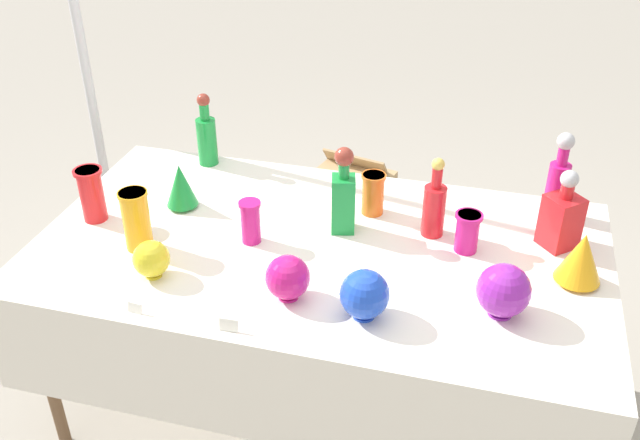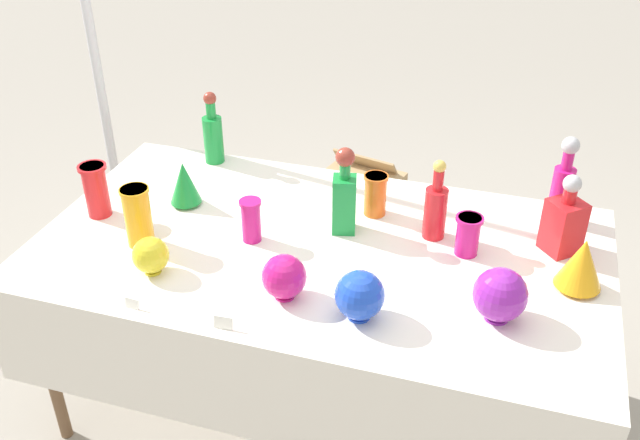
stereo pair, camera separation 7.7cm
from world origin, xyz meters
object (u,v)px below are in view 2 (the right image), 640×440
Objects in this scene: tall_bottle_1 at (563,185)px; slender_vase_3 at (251,219)px; tall_bottle_2 at (436,208)px; fluted_vase_1 at (184,183)px; slender_vase_2 at (468,234)px; square_decanter_0 at (344,195)px; round_bowl_0 at (500,295)px; tall_bottle_0 at (213,134)px; fluted_vase_0 at (582,263)px; canopy_pole at (97,67)px; round_bowl_2 at (360,295)px; round_bowl_1 at (284,277)px; cardboard_box_behind_left at (359,200)px; slender_vase_1 at (375,193)px; slender_vase_4 at (96,189)px; square_decanter_1 at (564,222)px; round_bowl_3 at (151,255)px; slender_vase_0 at (138,215)px.

slender_vase_3 is (-1.00, -0.45, -0.06)m from tall_bottle_1.
fluted_vase_1 is (-0.92, -0.06, -0.02)m from tall_bottle_2.
fluted_vase_1 reaches higher than slender_vase_2.
round_bowl_0 is (0.56, -0.33, -0.05)m from square_decanter_0.
tall_bottle_0 is at bearing 161.13° from slender_vase_2.
round_bowl_0 is (-0.23, -0.23, -0.01)m from fluted_vase_0.
tall_bottle_0 is 0.12× the size of canopy_pole.
square_decanter_0 is 0.44m from slender_vase_2.
fluted_vase_0 is 0.70m from round_bowl_2.
slender_vase_3 is at bearing -169.29° from slender_vase_2.
canopy_pole is at bearing 141.82° from round_bowl_1.
round_bowl_2 reaches higher than cardboard_box_behind_left.
round_bowl_0 is at bearing -30.61° from square_decanter_0.
square_decanter_0 is 1.81× the size of fluted_vase_0.
slender_vase_2 is at bearing -2.28° from square_decanter_0.
canopy_pole is (-1.83, 0.86, 0.20)m from round_bowl_0.
square_decanter_0 is 2.06× the size of round_bowl_2.
fluted_vase_0 reaches higher than slender_vase_1.
round_bowl_0 is 1.08× the size of round_bowl_2.
tall_bottle_2 is 0.52m from round_bowl_2.
slender_vase_1 is 0.33× the size of cardboard_box_behind_left.
slender_vase_4 is at bearing 162.19° from round_bowl_1.
slender_vase_3 is 0.59m from slender_vase_4.
square_decanter_1 is at bearing -49.35° from cardboard_box_behind_left.
round_bowl_1 is at bearing -147.30° from square_decanter_1.
round_bowl_1 is at bearing -137.66° from tall_bottle_1.
tall_bottle_0 is 1.21m from cardboard_box_behind_left.
round_bowl_1 is at bearing -38.18° from canopy_pole.
square_decanter_0 is 2.04× the size of slender_vase_1.
round_bowl_0 is 0.41m from round_bowl_2.
fluted_vase_1 is (0.04, -0.35, -0.03)m from tall_bottle_0.
slender_vase_2 is at bearing -24.25° from slender_vase_1.
round_bowl_0 is 2.03m from canopy_pole.
square_decanter_0 is at bearing -118.79° from slender_vase_1.
round_bowl_0 is 1.88m from cardboard_box_behind_left.
slender_vase_4 is (-1.60, -0.46, -0.03)m from tall_bottle_1.
round_bowl_2 reaches higher than round_bowl_3.
fluted_vase_1 is 0.90m from round_bowl_2.
slender_vase_2 is at bearing -17.63° from canopy_pole.
canopy_pole is (-1.44, 0.97, 0.20)m from round_bowl_2.
round_bowl_1 is at bearing 0.67° from round_bowl_3.
slender_vase_2 is 0.91× the size of slender_vase_3.
tall_bottle_0 reaches higher than square_decanter_1.
tall_bottle_2 reaches higher than round_bowl_0.
fluted_vase_0 is at bearing 7.13° from slender_vase_0.
square_decanter_0 is (-0.72, -0.30, -0.00)m from tall_bottle_1.
tall_bottle_1 reaches higher than round_bowl_2.
round_bowl_2 is at bearing -1.82° from round_bowl_3.
round_bowl_2 is (-0.56, -0.54, -0.03)m from square_decanter_1.
round_bowl_0 is (0.13, -0.32, 0.01)m from slender_vase_2.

